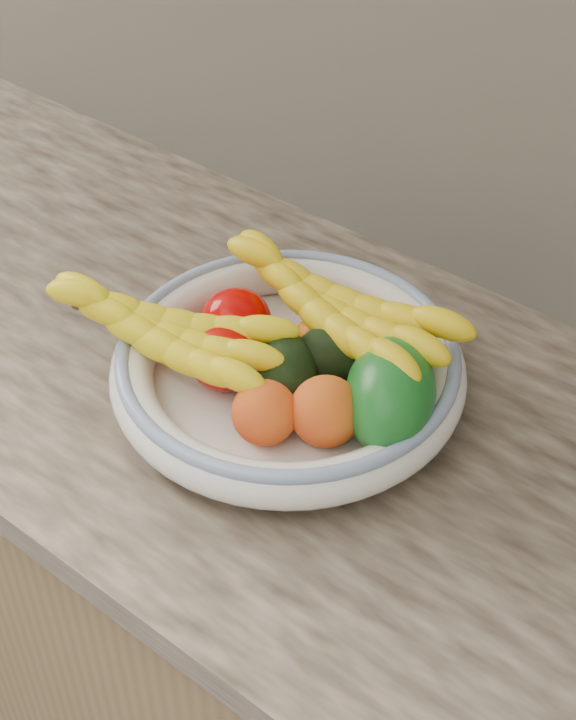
{
  "coord_description": "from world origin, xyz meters",
  "views": [
    {
      "loc": [
        0.51,
        1.02,
        1.68
      ],
      "look_at": [
        0.0,
        1.66,
        0.96
      ],
      "focal_mm": 50.0,
      "sensor_mm": 36.0,
      "label": 1
    }
  ],
  "objects_px": {
    "fruit_bowl": "(288,368)",
    "green_mango": "(390,394)",
    "banana_bunch_front": "(166,337)",
    "banana_bunch_back": "(334,314)"
  },
  "relations": [
    {
      "from": "green_mango",
      "to": "banana_bunch_front",
      "type": "relative_size",
      "value": 0.49
    },
    {
      "from": "banana_bunch_back",
      "to": "banana_bunch_front",
      "type": "height_order",
      "value": "banana_bunch_back"
    },
    {
      "from": "fruit_bowl",
      "to": "banana_bunch_back",
      "type": "bearing_deg",
      "value": 80.6
    },
    {
      "from": "banana_bunch_back",
      "to": "banana_bunch_front",
      "type": "relative_size",
      "value": 1.11
    },
    {
      "from": "banana_bunch_back",
      "to": "fruit_bowl",
      "type": "bearing_deg",
      "value": -94.27
    },
    {
      "from": "fruit_bowl",
      "to": "banana_bunch_front",
      "type": "xyz_separation_m",
      "value": [
        -0.11,
        -0.07,
        0.03
      ]
    },
    {
      "from": "fruit_bowl",
      "to": "banana_bunch_front",
      "type": "relative_size",
      "value": 1.32
    },
    {
      "from": "fruit_bowl",
      "to": "green_mango",
      "type": "bearing_deg",
      "value": 4.58
    },
    {
      "from": "green_mango",
      "to": "banana_bunch_back",
      "type": "distance_m",
      "value": 0.13
    },
    {
      "from": "banana_bunch_front",
      "to": "fruit_bowl",
      "type": "bearing_deg",
      "value": 16.62
    }
  ]
}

